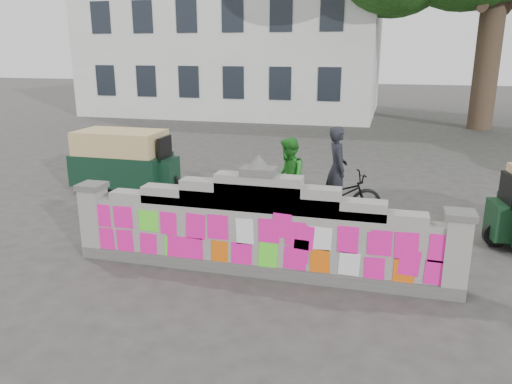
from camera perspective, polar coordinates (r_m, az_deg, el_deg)
ground at (r=8.42m, az=0.28°, el=-9.20°), size 100.00×100.00×0.00m
parapet_wall at (r=8.12m, az=0.28°, el=-4.42°), size 6.48×0.44×2.01m
building at (r=30.69m, az=-1.93°, el=16.74°), size 16.00×10.00×8.90m
cyclist_bike at (r=10.92m, az=9.10°, el=-0.47°), size 2.14×1.33×1.06m
cyclist_rider at (r=10.82m, az=9.18°, el=1.41°), size 0.62×0.76×1.80m
pedestrian at (r=10.78m, az=3.70°, el=1.51°), size 0.85×1.00×1.79m
rickshaw_left at (r=13.59m, az=-14.85°, el=3.65°), size 2.82×1.32×1.56m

